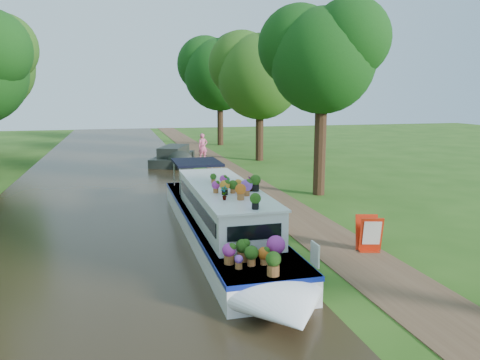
% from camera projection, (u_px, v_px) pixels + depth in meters
% --- Properties ---
extents(ground, '(100.00, 100.00, 0.00)m').
position_uv_depth(ground, '(262.00, 215.00, 18.66)').
color(ground, '#275014').
rests_on(ground, ground).
extents(canal_water, '(10.00, 100.00, 0.02)m').
position_uv_depth(canal_water, '(106.00, 225.00, 17.16)').
color(canal_water, black).
rests_on(canal_water, ground).
extents(towpath, '(2.20, 100.00, 0.03)m').
position_uv_depth(towpath, '(290.00, 213.00, 18.96)').
color(towpath, brown).
rests_on(towpath, ground).
extents(plant_boat, '(2.29, 13.52, 2.31)m').
position_uv_depth(plant_boat, '(224.00, 218.00, 14.95)').
color(plant_boat, white).
rests_on(plant_boat, canal_water).
extents(tree_near_overhang, '(5.52, 5.28, 8.99)m').
position_uv_depth(tree_near_overhang, '(322.00, 53.00, 21.33)').
color(tree_near_overhang, black).
rests_on(tree_near_overhang, ground).
extents(tree_near_mid, '(6.90, 6.60, 9.40)m').
position_uv_depth(tree_near_mid, '(259.00, 70.00, 32.96)').
color(tree_near_mid, black).
rests_on(tree_near_mid, ground).
extents(tree_near_far, '(7.59, 7.26, 10.30)m').
position_uv_depth(tree_near_far, '(219.00, 69.00, 43.20)').
color(tree_near_far, black).
rests_on(tree_near_far, ground).
extents(second_boat, '(3.78, 6.81, 1.24)m').
position_uv_depth(second_boat, '(174.00, 157.00, 32.13)').
color(second_boat, black).
rests_on(second_boat, canal_water).
extents(sandwich_board, '(0.72, 0.70, 1.08)m').
position_uv_depth(sandwich_board, '(369.00, 235.00, 14.21)').
color(sandwich_board, red).
rests_on(sandwich_board, towpath).
extents(pedestrian_pink, '(0.77, 0.58, 1.92)m').
position_uv_depth(pedestrian_pink, '(203.00, 147.00, 33.96)').
color(pedestrian_pink, '#DF5C97').
rests_on(pedestrian_pink, towpath).
extents(verge_plant, '(0.45, 0.42, 0.41)m').
position_uv_depth(verge_plant, '(274.00, 223.00, 16.77)').
color(verge_plant, '#346C20').
rests_on(verge_plant, ground).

